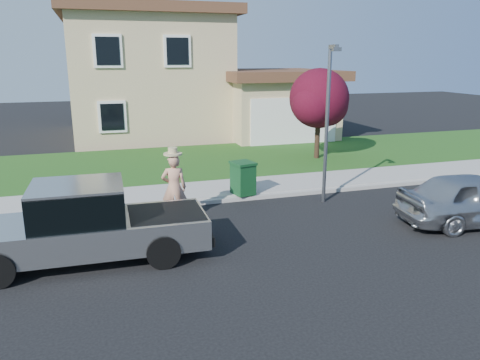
# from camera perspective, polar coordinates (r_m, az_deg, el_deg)

# --- Properties ---
(ground) EXTENTS (80.00, 80.00, 0.00)m
(ground) POSITION_cam_1_polar(r_m,az_deg,el_deg) (11.71, -1.06, -7.05)
(ground) COLOR black
(ground) RESTS_ON ground
(curb) EXTENTS (40.00, 0.20, 0.12)m
(curb) POSITION_cam_1_polar(r_m,az_deg,el_deg) (14.58, -0.50, -2.33)
(curb) COLOR gray
(curb) RESTS_ON ground
(sidewalk) EXTENTS (40.00, 2.00, 0.15)m
(sidewalk) POSITION_cam_1_polar(r_m,az_deg,el_deg) (15.59, -1.68, -1.14)
(sidewalk) COLOR gray
(sidewalk) RESTS_ON ground
(lawn) EXTENTS (40.00, 7.00, 0.10)m
(lawn) POSITION_cam_1_polar(r_m,az_deg,el_deg) (19.84, -5.21, 2.22)
(lawn) COLOR #134215
(lawn) RESTS_ON ground
(house) EXTENTS (14.00, 11.30, 6.85)m
(house) POSITION_cam_1_polar(r_m,az_deg,el_deg) (27.19, -8.35, 12.17)
(house) COLOR tan
(house) RESTS_ON ground
(pickup_truck) EXTENTS (5.38, 2.12, 1.75)m
(pickup_truck) POSITION_cam_1_polar(r_m,az_deg,el_deg) (10.74, -18.33, -5.26)
(pickup_truck) COLOR black
(pickup_truck) RESTS_ON ground
(woman) EXTENTS (0.74, 0.55, 2.03)m
(woman) POSITION_cam_1_polar(r_m,az_deg,el_deg) (12.77, -8.05, -0.77)
(woman) COLOR tan
(woman) RESTS_ON ground
(sedan) EXTENTS (4.28, 2.10, 1.41)m
(sedan) POSITION_cam_1_polar(r_m,az_deg,el_deg) (13.93, 26.83, -2.06)
(sedan) COLOR #ACAFB4
(sedan) RESTS_ON ground
(ornamental_tree) EXTENTS (2.77, 2.50, 3.81)m
(ornamental_tree) POSITION_cam_1_polar(r_m,az_deg,el_deg) (20.25, 9.68, 9.45)
(ornamental_tree) COLOR black
(ornamental_tree) RESTS_ON lawn
(trash_bin) EXTENTS (0.78, 0.85, 1.03)m
(trash_bin) POSITION_cam_1_polar(r_m,az_deg,el_deg) (14.69, 0.37, 0.28)
(trash_bin) COLOR #103D1B
(trash_bin) RESTS_ON sidewalk
(street_lamp) EXTENTS (0.25, 0.61, 4.69)m
(street_lamp) POSITION_cam_1_polar(r_m,az_deg,el_deg) (14.13, 10.67, 7.70)
(street_lamp) COLOR slate
(street_lamp) RESTS_ON ground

